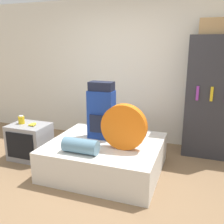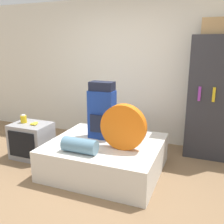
# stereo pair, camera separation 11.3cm
# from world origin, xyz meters

# --- Properties ---
(ground_plane) EXTENTS (16.00, 16.00, 0.00)m
(ground_plane) POSITION_xyz_m (0.00, 0.00, 0.00)
(ground_plane) COLOR #846647
(wall_back) EXTENTS (8.00, 0.05, 2.60)m
(wall_back) POSITION_xyz_m (0.00, 1.99, 1.30)
(wall_back) COLOR silver
(wall_back) RESTS_ON ground_plane
(bed) EXTENTS (1.55, 1.38, 0.44)m
(bed) POSITION_xyz_m (-0.00, 0.60, 0.22)
(bed) COLOR silver
(bed) RESTS_ON ground_plane
(backpack) EXTENTS (0.38, 0.25, 0.84)m
(backpack) POSITION_xyz_m (-0.12, 0.75, 0.84)
(backpack) COLOR navy
(backpack) RESTS_ON bed
(tent_bag) EXTENTS (0.61, 0.12, 0.61)m
(tent_bag) POSITION_xyz_m (0.31, 0.46, 0.74)
(tent_bag) COLOR orange
(tent_bag) RESTS_ON bed
(sleeping_roll) EXTENTS (0.46, 0.19, 0.19)m
(sleeping_roll) POSITION_xyz_m (-0.16, 0.14, 0.53)
(sleeping_roll) COLOR #5B849E
(sleeping_roll) RESTS_ON bed
(television) EXTENTS (0.61, 0.48, 0.57)m
(television) POSITION_xyz_m (-1.29, 0.57, 0.28)
(television) COLOR #939399
(television) RESTS_ON ground_plane
(canister) EXTENTS (0.09, 0.09, 0.13)m
(canister) POSITION_xyz_m (-1.42, 0.58, 0.63)
(canister) COLOR gold
(canister) RESTS_ON television
(banana_bunch) EXTENTS (0.12, 0.15, 0.04)m
(banana_bunch) POSITION_xyz_m (-1.19, 0.56, 0.58)
(banana_bunch) COLOR yellow
(banana_bunch) RESTS_ON television
(bookshelf) EXTENTS (0.76, 0.45, 1.93)m
(bookshelf) POSITION_xyz_m (1.38, 1.69, 0.96)
(bookshelf) COLOR #2D2D33
(bookshelf) RESTS_ON ground_plane
(cardboard_box) EXTENTS (0.43, 0.27, 0.24)m
(cardboard_box) POSITION_xyz_m (1.33, 1.70, 2.04)
(cardboard_box) COLOR #A88456
(cardboard_box) RESTS_ON bookshelf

